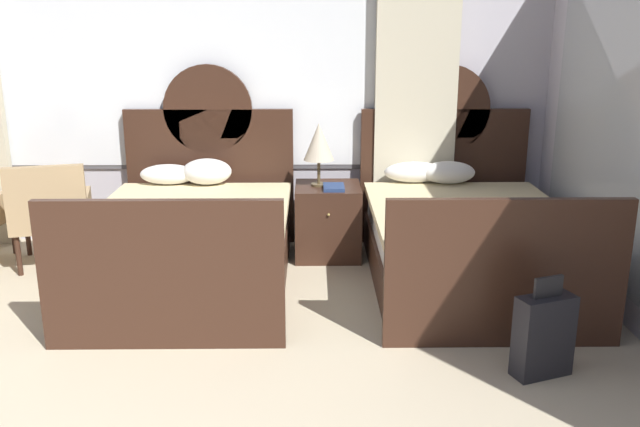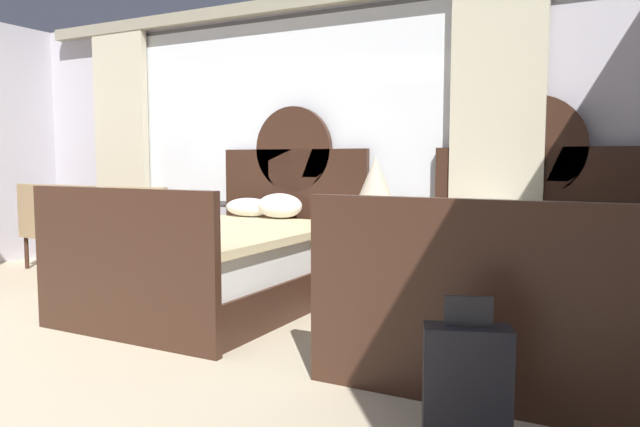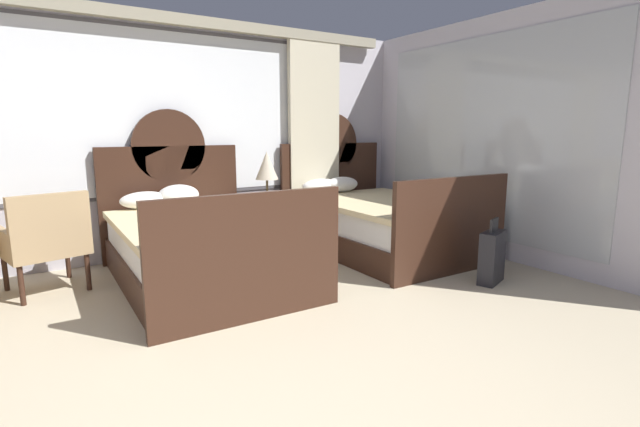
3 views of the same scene
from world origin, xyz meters
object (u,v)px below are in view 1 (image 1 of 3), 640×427
Objects in this scene: book_on_nightstand at (334,187)px; suitcase_on_floor at (544,335)px; bed_near_window at (193,240)px; bed_near_mirror at (465,239)px; table_lamp_on_nightstand at (319,143)px; nightstand_between_beds at (328,221)px; armchair_by_window_left at (51,210)px.

suitcase_on_floor is (1.18, -2.05, -0.40)m from book_on_nightstand.
bed_near_mirror is (2.17, -0.00, -0.00)m from bed_near_window.
bed_near_mirror reaches higher than table_lamp_on_nightstand.
table_lamp_on_nightstand reaches higher than suitcase_on_floor.
book_on_nightstand is at bearing -67.29° from nightstand_between_beds.
armchair_by_window_left is at bearing -174.27° from nightstand_between_beds.
book_on_nightstand is (0.05, -0.11, 0.34)m from nightstand_between_beds.
bed_near_mirror reaches higher than suitcase_on_floor.
book_on_nightstand is at bearing 152.87° from bed_near_mirror.
nightstand_between_beds reaches higher than suitcase_on_floor.
nightstand_between_beds is (1.09, 0.64, -0.04)m from bed_near_window.
bed_near_mirror is at bearing -27.13° from book_on_nightstand.
suitcase_on_floor is (3.59, -1.93, -0.24)m from armchair_by_window_left.
armchair_by_window_left reaches higher than book_on_nightstand.
bed_near_mirror is 1.49m from table_lamp_on_nightstand.
book_on_nightstand is at bearing -43.72° from table_lamp_on_nightstand.
bed_near_window reaches higher than armchair_by_window_left.
bed_near_window is at bearing -155.05° from book_on_nightstand.
book_on_nightstand is at bearing 24.95° from bed_near_window.
suitcase_on_floor is at bearing -28.28° from armchair_by_window_left.
book_on_nightstand is 2.42m from armchair_by_window_left.
book_on_nightstand is at bearing 119.83° from suitcase_on_floor.
bed_near_mirror is at bearing -30.78° from nightstand_between_beds.
table_lamp_on_nightstand is 0.41m from book_on_nightstand.
bed_near_mirror is 1.26m from nightstand_between_beds.
bed_near_window is 1.38m from table_lamp_on_nightstand.
armchair_by_window_left is (-2.41, -0.12, -0.17)m from book_on_nightstand.
bed_near_window is 3.60× the size of suitcase_on_floor.
nightstand_between_beds is 2.49m from suitcase_on_floor.
bed_near_window is at bearing -149.41° from nightstand_between_beds.
table_lamp_on_nightstand is 0.60× the size of armchair_by_window_left.
nightstand_between_beds is 2.38m from armchair_by_window_left.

